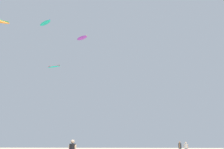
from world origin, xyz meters
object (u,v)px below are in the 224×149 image
at_px(kite_aloft_3, 82,38).
at_px(kite_aloft_1, 45,23).
at_px(person_left, 180,147).
at_px(kite_aloft_0, 54,67).
at_px(person_midground, 186,147).

bearing_deg(kite_aloft_3, kite_aloft_1, 155.30).
bearing_deg(person_left, kite_aloft_3, 167.28).
relative_size(person_left, kite_aloft_0, 0.55).
xyz_separation_m(person_left, kite_aloft_1, (-24.75, 16.41, 26.60)).
distance_m(person_midground, kite_aloft_3, 28.36).
xyz_separation_m(kite_aloft_0, kite_aloft_1, (-3.38, 1.96, 11.06)).
distance_m(person_midground, person_left, 2.11).
relative_size(person_left, kite_aloft_3, 0.62).
bearing_deg(person_left, kite_aloft_1, 172.01).
relative_size(person_left, kite_aloft_1, 0.46).
height_order(kite_aloft_0, kite_aloft_1, kite_aloft_1).
bearing_deg(kite_aloft_3, person_midground, -32.03).
xyz_separation_m(person_midground, kite_aloft_1, (-25.89, 14.63, 26.64)).
bearing_deg(person_midground, kite_aloft_0, -89.25).
bearing_deg(person_midground, kite_aloft_3, -91.92).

